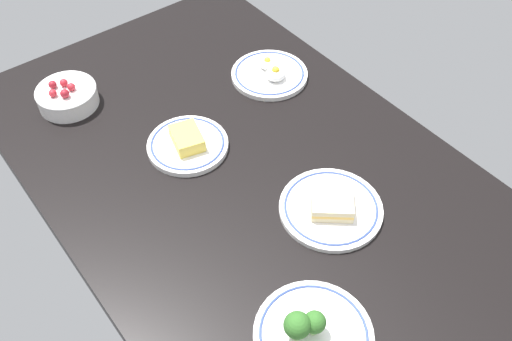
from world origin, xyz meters
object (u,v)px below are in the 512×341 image
(plate_cheese, at_px, (188,143))
(plate_sandwich, at_px, (331,207))
(plate_broccoli, at_px, (312,333))
(plate_eggs, at_px, (270,74))
(bowl_berries, at_px, (67,96))

(plate_cheese, bearing_deg, plate_sandwich, 21.58)
(plate_cheese, bearing_deg, plate_broccoli, -9.44)
(plate_broccoli, height_order, plate_eggs, plate_broccoli)
(plate_sandwich, height_order, plate_cheese, plate_cheese)
(plate_broccoli, xyz_separation_m, plate_cheese, (-0.51, 0.09, -0.00))
(plate_sandwich, bearing_deg, plate_broccoli, -49.81)
(bowl_berries, bearing_deg, plate_cheese, 25.90)
(plate_sandwich, bearing_deg, bowl_berries, -156.33)
(plate_eggs, distance_m, plate_cheese, 0.31)
(plate_eggs, xyz_separation_m, plate_cheese, (0.08, -0.30, 0.00))
(plate_broccoli, distance_m, plate_sandwich, 0.28)
(plate_eggs, relative_size, plate_cheese, 1.06)
(plate_broccoli, xyz_separation_m, bowl_berries, (-0.82, -0.06, 0.01))
(plate_eggs, distance_m, plate_sandwich, 0.45)
(plate_broccoli, relative_size, plate_sandwich, 0.98)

